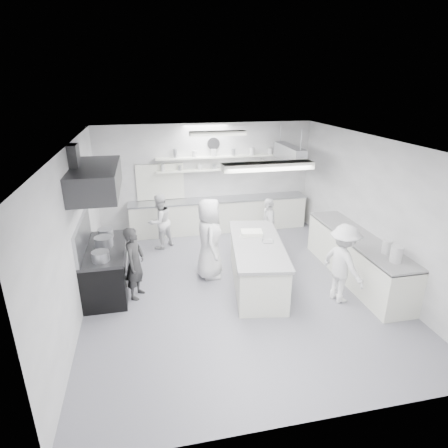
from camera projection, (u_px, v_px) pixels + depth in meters
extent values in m
cube|color=gray|center=(235.00, 286.00, 7.94)|extent=(6.00, 7.00, 0.02)
cube|color=silver|center=(237.00, 142.00, 6.86)|extent=(6.00, 7.00, 0.02)
cube|color=silver|center=(207.00, 178.00, 10.60)|extent=(6.00, 0.04, 3.00)
cube|color=silver|center=(310.00, 324.00, 4.20)|extent=(6.00, 0.04, 3.00)
cube|color=silver|center=(76.00, 231.00, 6.81)|extent=(0.04, 7.00, 3.00)
cube|color=silver|center=(373.00, 209.00, 7.98)|extent=(0.04, 7.00, 3.00)
cube|color=black|center=(107.00, 270.00, 7.63)|extent=(0.80, 1.80, 0.90)
cube|color=#323234|center=(95.00, 179.00, 6.95)|extent=(0.85, 2.00, 0.50)
cube|color=white|center=(219.00, 215.00, 10.75)|extent=(5.00, 0.60, 0.92)
cube|color=white|center=(232.00, 169.00, 10.53)|extent=(4.20, 0.26, 0.04)
cube|color=white|center=(232.00, 156.00, 10.40)|extent=(4.20, 0.26, 0.04)
cube|color=black|center=(160.00, 182.00, 10.34)|extent=(1.30, 0.04, 1.00)
cylinder|color=silver|center=(213.00, 144.00, 10.26)|extent=(0.32, 0.05, 0.32)
cube|color=white|center=(357.00, 258.00, 8.10)|extent=(0.74, 3.30, 0.94)
cube|color=#A6A8AD|center=(289.00, 153.00, 9.70)|extent=(0.30, 1.60, 0.40)
cube|color=white|center=(268.00, 166.00, 5.24)|extent=(1.30, 0.25, 0.10)
cube|color=white|center=(218.00, 133.00, 8.53)|extent=(1.30, 0.25, 0.10)
cube|color=white|center=(257.00, 265.00, 7.85)|extent=(1.32, 2.60, 0.91)
cylinder|color=#A6A8AD|center=(104.00, 243.00, 7.49)|extent=(0.36, 0.36, 0.24)
imported|color=#303030|center=(135.00, 263.00, 7.30)|extent=(0.53, 0.63, 1.47)
imported|color=white|center=(160.00, 222.00, 9.53)|extent=(0.88, 0.85, 1.42)
imported|color=white|center=(209.00, 239.00, 8.04)|extent=(0.64, 0.92, 1.78)
imported|color=white|center=(268.00, 226.00, 9.18)|extent=(0.43, 0.87, 1.44)
imported|color=white|center=(343.00, 264.00, 7.15)|extent=(0.82, 1.14, 1.58)
imported|color=#A6A8AD|center=(268.00, 242.00, 7.72)|extent=(0.32, 0.32, 0.06)
imported|color=white|center=(244.00, 237.00, 7.96)|extent=(0.24, 0.24, 0.06)
imported|color=white|center=(348.00, 236.00, 7.98)|extent=(0.35, 0.35, 0.06)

